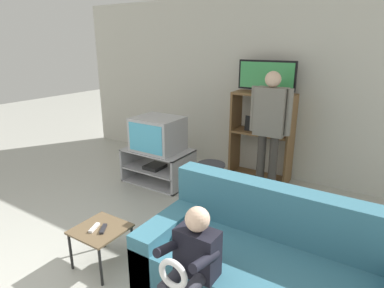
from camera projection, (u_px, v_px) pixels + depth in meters
The scene contains 12 objects.
wall_back at pixel (247, 87), 4.82m from camera, with size 6.40×0.06×2.60m.
tv_stand at pixel (158, 166), 4.63m from camera, with size 0.94×0.60×0.49m.
television_main at pixel (158, 134), 4.48m from camera, with size 0.64×0.56×0.47m.
media_shelf at pixel (261, 136), 4.63m from camera, with size 0.87×0.36×1.27m.
television_flat at pixel (266, 78), 4.37m from camera, with size 0.81×0.20×0.44m.
folding_stool at pixel (211, 174), 3.68m from camera, with size 0.40×0.36×0.63m.
snack_table at pixel (101, 233), 2.84m from camera, with size 0.43×0.43×0.38m.
remote_control_black at pixel (103, 229), 2.80m from camera, with size 0.04×0.14×0.02m, color #232328.
remote_control_white at pixel (94, 228), 2.82m from camera, with size 0.04×0.14×0.02m, color silver.
couch at pixel (269, 269), 2.46m from camera, with size 1.96×0.91×0.84m.
person_standing_adult at pixel (270, 122), 4.05m from camera, with size 0.53×0.20×1.61m.
person_seated_child at pixel (191, 262), 2.14m from camera, with size 0.33×0.43×0.91m.
Camera 1 is at (1.90, -0.64, 1.94)m, focal length 30.00 mm.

